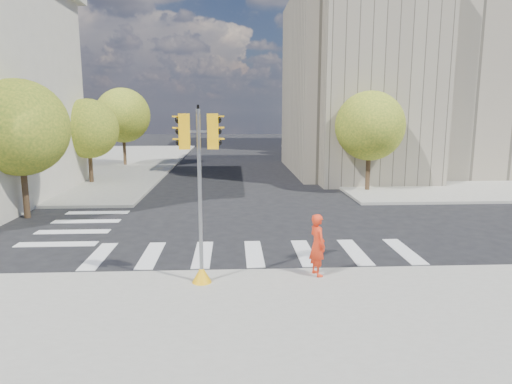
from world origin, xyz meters
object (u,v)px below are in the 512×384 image
lamp_near (360,116)px  traffic_signal (200,209)px  lamp_far (321,114)px  photographer (317,245)px

lamp_near → traffic_signal: (-9.74, -19.01, -2.29)m
lamp_far → photographer: bearing=-101.0°
photographer → traffic_signal: bearing=78.8°
lamp_far → photographer: size_ratio=4.36×
lamp_far → photographer: 33.40m
traffic_signal → lamp_near: bearing=58.8°
lamp_near → traffic_signal: 21.48m
traffic_signal → photographer: (3.39, 0.41, -1.20)m
traffic_signal → lamp_far: bearing=69.5°
traffic_signal → photographer: 3.62m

